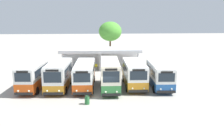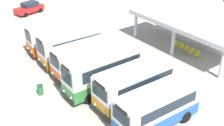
# 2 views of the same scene
# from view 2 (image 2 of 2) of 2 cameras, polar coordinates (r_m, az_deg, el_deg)

# --- Properties ---
(ground_plane) EXTENTS (180.00, 180.00, 0.00)m
(ground_plane) POSITION_cam_2_polar(r_m,az_deg,el_deg) (25.97, -7.71, -5.91)
(ground_plane) COLOR #A39E93
(city_bus_nearest_orange) EXTENTS (2.57, 6.83, 3.17)m
(city_bus_nearest_orange) POSITION_cam_2_polar(r_m,az_deg,el_deg) (32.96, -10.08, 5.21)
(city_bus_nearest_orange) COLOR black
(city_bus_nearest_orange) RESTS_ON ground
(city_bus_second_in_row) EXTENTS (2.66, 6.74, 3.31)m
(city_bus_second_in_row) POSITION_cam_2_polar(r_m,az_deg,el_deg) (30.37, -7.63, 3.46)
(city_bus_second_in_row) COLOR black
(city_bus_second_in_row) RESTS_ON ground
(city_bus_middle_cream) EXTENTS (2.46, 7.64, 3.12)m
(city_bus_middle_cream) POSITION_cam_2_polar(r_m,az_deg,el_deg) (28.18, -3.93, 1.35)
(city_bus_middle_cream) COLOR black
(city_bus_middle_cream) RESTS_ON ground
(city_bus_fourth_amber) EXTENTS (2.36, 7.35, 3.49)m
(city_bus_fourth_amber) POSITION_cam_2_polar(r_m,az_deg,el_deg) (25.49, -1.48, -1.24)
(city_bus_fourth_amber) COLOR black
(city_bus_fourth_amber) RESTS_ON ground
(city_bus_fifth_blue) EXTENTS (2.55, 7.02, 3.15)m
(city_bus_fifth_blue) POSITION_cam_2_polar(r_m,az_deg,el_deg) (23.98, 4.45, -3.91)
(city_bus_fifth_blue) COLOR black
(city_bus_fifth_blue) RESTS_ON ground
(city_bus_far_end_green) EXTENTS (2.51, 6.65, 2.97)m
(city_bus_far_end_green) POSITION_cam_2_polar(r_m,az_deg,el_deg) (21.87, 8.52, -8.07)
(city_bus_far_end_green) COLOR black
(city_bus_far_end_green) RESTS_ON ground
(parked_car_flank) EXTENTS (2.67, 4.42, 1.62)m
(parked_car_flank) POSITION_cam_2_polar(r_m,az_deg,el_deg) (45.65, -15.36, 10.03)
(parked_car_flank) COLOR black
(parked_car_flank) RESTS_ON ground
(terminal_canopy) EXTENTS (13.19, 4.80, 3.40)m
(terminal_canopy) POSITION_cam_2_polar(r_m,az_deg,el_deg) (33.46, 14.53, 6.62)
(terminal_canopy) COLOR silver
(terminal_canopy) RESTS_ON ground
(waiting_chair_end_by_column) EXTENTS (0.45, 0.45, 0.86)m
(waiting_chair_end_by_column) POSITION_cam_2_polar(r_m,az_deg,el_deg) (33.92, 12.03, 3.42)
(waiting_chair_end_by_column) COLOR slate
(waiting_chair_end_by_column) RESTS_ON ground
(waiting_chair_second_from_end) EXTENTS (0.45, 0.45, 0.86)m
(waiting_chair_second_from_end) POSITION_cam_2_polar(r_m,az_deg,el_deg) (33.53, 12.98, 3.01)
(waiting_chair_second_from_end) COLOR slate
(waiting_chair_second_from_end) RESTS_ON ground
(waiting_chair_middle_seat) EXTENTS (0.45, 0.45, 0.86)m
(waiting_chair_middle_seat) POSITION_cam_2_polar(r_m,az_deg,el_deg) (33.14, 13.92, 2.57)
(waiting_chair_middle_seat) COLOR slate
(waiting_chair_middle_seat) RESTS_ON ground
(waiting_chair_fourth_seat) EXTENTS (0.45, 0.45, 0.86)m
(waiting_chair_fourth_seat) POSITION_cam_2_polar(r_m,az_deg,el_deg) (32.71, 14.81, 2.09)
(waiting_chair_fourth_seat) COLOR slate
(waiting_chair_fourth_seat) RESTS_ON ground
(waiting_chair_fifth_seat) EXTENTS (0.45, 0.45, 0.86)m
(waiting_chair_fifth_seat) POSITION_cam_2_polar(r_m,az_deg,el_deg) (32.36, 15.83, 1.65)
(waiting_chair_fifth_seat) COLOR slate
(waiting_chair_fifth_seat) RESTS_ON ground
(litter_bin_apron) EXTENTS (0.49, 0.49, 0.90)m
(litter_bin_apron) POSITION_cam_2_polar(r_m,az_deg,el_deg) (26.23, -13.41, -4.92)
(litter_bin_apron) COLOR #266633
(litter_bin_apron) RESTS_ON ground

